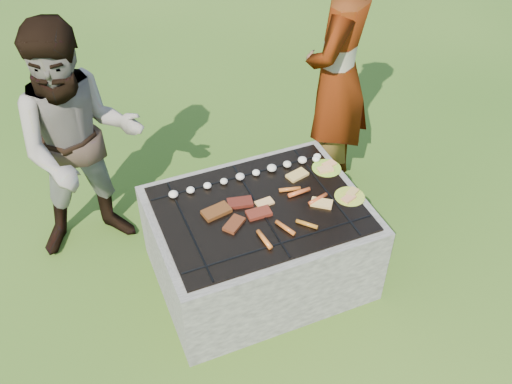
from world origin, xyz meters
TOP-DOWN VIEW (x-y plane):
  - lawn at (0.00, 0.00)m, footprint 60.00×60.00m
  - fire_pit at (0.00, 0.00)m, footprint 1.30×1.00m
  - mushrooms at (0.09, 0.30)m, footprint 1.06×0.08m
  - pork_slabs at (-0.15, 0.01)m, footprint 0.40×0.29m
  - sausages at (0.17, -0.12)m, footprint 0.53×0.45m
  - bread_on_grate at (0.29, 0.04)m, footprint 0.45×0.43m
  - plate_far at (0.56, 0.18)m, footprint 0.23×0.23m
  - plate_near at (0.56, -0.12)m, footprint 0.21×0.21m
  - cook at (0.88, 0.68)m, footprint 0.82×0.81m
  - bystander at (-0.90, 0.75)m, footprint 0.83×0.66m

SIDE VIEW (x-z plane):
  - lawn at x=0.00m, z-range 0.00..0.00m
  - fire_pit at x=0.00m, z-range -0.03..0.59m
  - plate_near at x=0.56m, z-range 0.60..0.62m
  - plate_far at x=0.56m, z-range 0.60..0.63m
  - bread_on_grate at x=0.29m, z-range 0.61..0.63m
  - pork_slabs at x=-0.15m, z-range 0.61..0.64m
  - sausages at x=0.17m, z-range 0.61..0.64m
  - mushrooms at x=0.09m, z-range 0.61..0.65m
  - bystander at x=-0.90m, z-range 0.00..1.66m
  - cook at x=0.88m, z-range 0.00..1.92m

